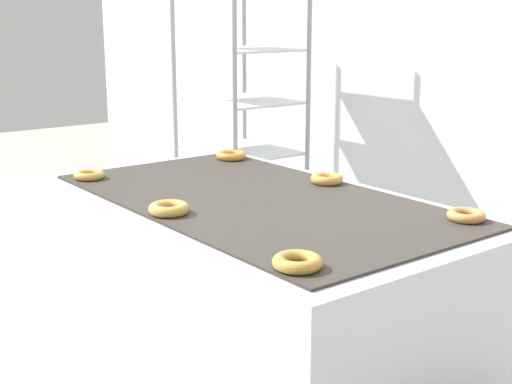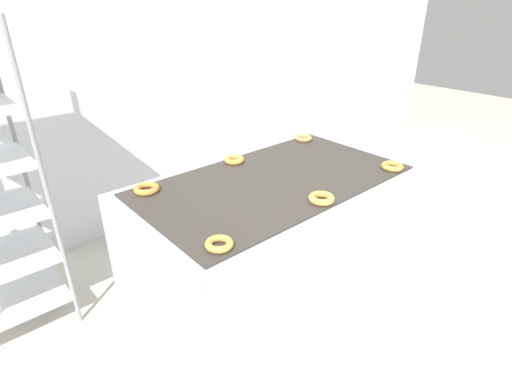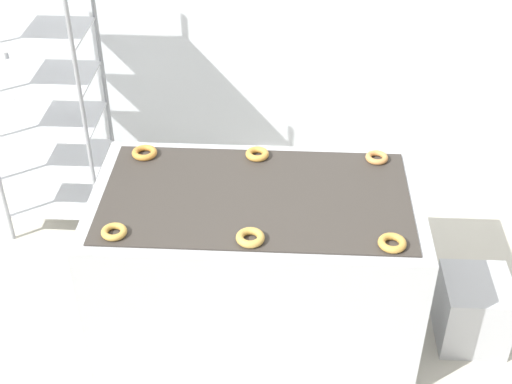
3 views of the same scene
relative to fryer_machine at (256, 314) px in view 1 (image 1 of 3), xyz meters
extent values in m
cube|color=#B7BABF|center=(0.00, 0.00, 0.00)|extent=(1.56, 0.90, 0.82)
cube|color=#38332D|center=(0.00, 0.00, 0.41)|extent=(1.44, 0.79, 0.01)
cube|color=#262628|center=(0.43, -0.41, 0.16)|extent=(0.12, 0.07, 0.10)
cylinder|color=gray|center=(-1.52, 0.61, 0.41)|extent=(0.02, 0.02, 1.64)
cylinder|color=gray|center=(-0.96, 0.61, 0.41)|extent=(0.02, 0.02, 1.64)
cylinder|color=gray|center=(-1.52, 1.08, 0.41)|extent=(0.02, 0.02, 1.64)
cylinder|color=gray|center=(-0.96, 1.08, 0.41)|extent=(0.02, 0.02, 1.64)
cube|color=silver|center=(-1.24, 0.85, -0.25)|extent=(0.56, 0.47, 0.01)
cube|color=silver|center=(-1.24, 0.85, 0.02)|extent=(0.56, 0.47, 0.01)
cube|color=silver|center=(-1.24, 0.85, 0.29)|extent=(0.56, 0.47, 0.01)
cube|color=silver|center=(-1.24, 0.85, 0.56)|extent=(0.56, 0.47, 0.01)
cube|color=silver|center=(-1.24, 0.85, 0.83)|extent=(0.56, 0.47, 0.01)
torus|color=gold|center=(-0.60, -0.32, 0.43)|extent=(0.11, 0.11, 0.03)
torus|color=gold|center=(-0.01, -0.33, 0.43)|extent=(0.13, 0.13, 0.03)
torus|color=gold|center=(0.60, -0.33, 0.43)|extent=(0.12, 0.12, 0.03)
torus|color=#CF8737|center=(-0.58, 0.31, 0.43)|extent=(0.13, 0.13, 0.03)
torus|color=gold|center=(-0.01, 0.33, 0.43)|extent=(0.12, 0.12, 0.03)
torus|color=#D38D4C|center=(0.59, 0.33, 0.43)|extent=(0.11, 0.11, 0.03)
camera|label=1|loc=(1.82, -1.39, 1.01)|focal=50.00mm
camera|label=2|loc=(-1.35, -1.39, 1.30)|focal=28.00mm
camera|label=3|loc=(0.14, -2.68, 2.38)|focal=50.00mm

